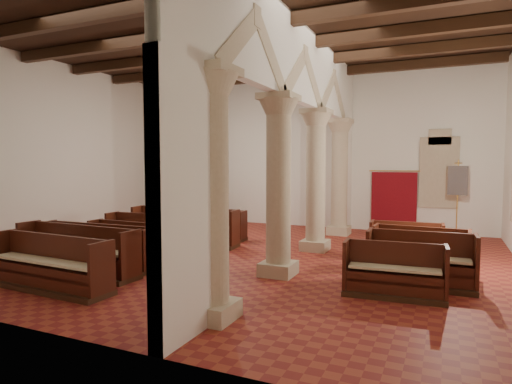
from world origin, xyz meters
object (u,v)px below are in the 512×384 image
object	(u,v)px
pipe_organ	(201,190)
processional_banner	(457,216)
lectern	(195,213)
aisle_pew_0	(394,279)
nave_pew_0	(49,272)

from	to	relation	value
pipe_organ	processional_banner	xyz separation A→B (m)	(10.08, -0.85, -0.54)
lectern	aisle_pew_0	world-z (taller)	lectern
processional_banner	aisle_pew_0	bearing A→B (deg)	-83.75
processional_banner	aisle_pew_0	world-z (taller)	processional_banner
processional_banner	aisle_pew_0	distance (m)	6.83
lectern	aisle_pew_0	bearing A→B (deg)	-34.59
lectern	aisle_pew_0	size ratio (longest dim) A/B	0.65
pipe_organ	lectern	bearing A→B (deg)	-67.61
nave_pew_0	pipe_organ	bearing A→B (deg)	106.41
pipe_organ	lectern	world-z (taller)	pipe_organ
pipe_organ	aisle_pew_0	distance (m)	11.71
nave_pew_0	aisle_pew_0	size ratio (longest dim) A/B	1.56
nave_pew_0	aisle_pew_0	world-z (taller)	nave_pew_0
lectern	processional_banner	distance (m)	9.52
aisle_pew_0	pipe_organ	bearing A→B (deg)	135.84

